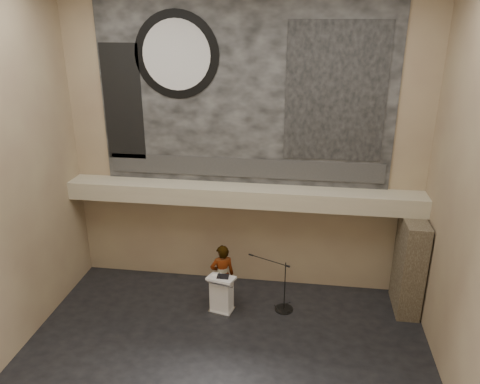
# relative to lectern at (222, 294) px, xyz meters

# --- Properties ---
(floor) EXTENTS (10.00, 10.00, 0.00)m
(floor) POSITION_rel_lectern_xyz_m (0.37, -2.22, -0.55)
(floor) COLOR black
(floor) RESTS_ON ground
(wall_back) EXTENTS (10.00, 0.02, 8.50)m
(wall_back) POSITION_rel_lectern_xyz_m (0.37, 1.78, 3.70)
(wall_back) COLOR #846A54
(wall_back) RESTS_ON floor
(wall_front) EXTENTS (10.00, 0.02, 8.50)m
(wall_front) POSITION_rel_lectern_xyz_m (0.37, -6.22, 3.70)
(wall_front) COLOR #846A54
(wall_front) RESTS_ON floor
(soffit) EXTENTS (10.00, 0.80, 0.50)m
(soffit) POSITION_rel_lectern_xyz_m (0.37, 1.38, 2.40)
(soffit) COLOR tan
(soffit) RESTS_ON wall_back
(sprinkler_left) EXTENTS (0.04, 0.04, 0.06)m
(sprinkler_left) POSITION_rel_lectern_xyz_m (-1.23, 1.33, 2.12)
(sprinkler_left) COLOR #B2893D
(sprinkler_left) RESTS_ON soffit
(sprinkler_right) EXTENTS (0.04, 0.04, 0.06)m
(sprinkler_right) POSITION_rel_lectern_xyz_m (2.27, 1.33, 2.12)
(sprinkler_right) COLOR #B2893D
(sprinkler_right) RESTS_ON soffit
(banner) EXTENTS (8.00, 0.05, 5.00)m
(banner) POSITION_rel_lectern_xyz_m (0.37, 1.75, 5.15)
(banner) COLOR black
(banner) RESTS_ON wall_back
(banner_text_strip) EXTENTS (7.76, 0.02, 0.55)m
(banner_text_strip) POSITION_rel_lectern_xyz_m (0.37, 1.71, 3.10)
(banner_text_strip) COLOR #2A2A2A
(banner_text_strip) RESTS_ON banner
(banner_clock_rim) EXTENTS (2.30, 0.02, 2.30)m
(banner_clock_rim) POSITION_rel_lectern_xyz_m (-1.43, 1.71, 6.15)
(banner_clock_rim) COLOR black
(banner_clock_rim) RESTS_ON banner
(banner_clock_face) EXTENTS (1.84, 0.02, 1.84)m
(banner_clock_face) POSITION_rel_lectern_xyz_m (-1.43, 1.69, 6.15)
(banner_clock_face) COLOR silver
(banner_clock_face) RESTS_ON banner
(banner_building_print) EXTENTS (2.60, 0.02, 3.60)m
(banner_building_print) POSITION_rel_lectern_xyz_m (2.77, 1.71, 5.25)
(banner_building_print) COLOR black
(banner_building_print) RESTS_ON banner
(banner_brick_print) EXTENTS (1.10, 0.02, 3.20)m
(banner_brick_print) POSITION_rel_lectern_xyz_m (-3.03, 1.71, 4.85)
(banner_brick_print) COLOR black
(banner_brick_print) RESTS_ON banner
(stone_pier) EXTENTS (0.60, 1.40, 2.70)m
(stone_pier) POSITION_rel_lectern_xyz_m (5.02, 0.93, 0.80)
(stone_pier) COLOR #403527
(stone_pier) RESTS_ON floor
(lectern) EXTENTS (0.81, 0.66, 1.13)m
(lectern) POSITION_rel_lectern_xyz_m (0.00, 0.00, 0.00)
(lectern) COLOR silver
(lectern) RESTS_ON floor
(binder) EXTENTS (0.32, 0.26, 0.04)m
(binder) POSITION_rel_lectern_xyz_m (0.04, -0.01, 0.56)
(binder) COLOR black
(binder) RESTS_ON lectern
(papers) EXTENTS (0.30, 0.36, 0.00)m
(papers) POSITION_rel_lectern_xyz_m (-0.17, -0.03, 0.55)
(papers) COLOR white
(papers) RESTS_ON lectern
(speaker_person) EXTENTS (0.79, 0.66, 1.86)m
(speaker_person) POSITION_rel_lectern_xyz_m (-0.04, 0.36, 0.38)
(speaker_person) COLOR white
(speaker_person) RESTS_ON floor
(mic_stand) EXTENTS (1.31, 0.74, 1.49)m
(mic_stand) POSITION_rel_lectern_xyz_m (1.66, 0.35, -0.34)
(mic_stand) COLOR black
(mic_stand) RESTS_ON floor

